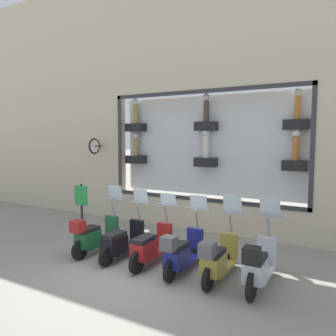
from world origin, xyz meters
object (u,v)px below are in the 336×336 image
at_px(scooter_red_3, 151,247).
at_px(scooter_green_5, 94,235).
at_px(scooter_olive_1, 218,259).
at_px(scooter_navy_2, 181,252).
at_px(scooter_black_4, 122,242).
at_px(shop_sign_post, 82,210).
at_px(scooter_silver_0, 259,265).

xyz_separation_m(scooter_red_3, scooter_green_5, (-0.06, 1.64, 0.04)).
distance_m(scooter_olive_1, scooter_green_5, 3.27).
relative_size(scooter_red_3, scooter_green_5, 1.00).
relative_size(scooter_navy_2, scooter_black_4, 1.00).
bearing_deg(scooter_navy_2, scooter_black_4, 87.70).
relative_size(scooter_olive_1, scooter_navy_2, 1.00).
distance_m(scooter_navy_2, shop_sign_post, 3.56).
bearing_deg(scooter_silver_0, scooter_black_4, 89.14).
height_order(scooter_silver_0, shop_sign_post, scooter_silver_0).
bearing_deg(shop_sign_post, scooter_navy_2, -100.56).
relative_size(scooter_olive_1, scooter_green_5, 1.00).
distance_m(scooter_silver_0, scooter_red_3, 2.46).
height_order(scooter_olive_1, scooter_navy_2, scooter_olive_1).
height_order(scooter_silver_0, scooter_red_3, scooter_silver_0).
bearing_deg(scooter_navy_2, scooter_green_5, 89.87).
relative_size(scooter_silver_0, scooter_black_4, 1.01).
bearing_deg(scooter_silver_0, scooter_olive_1, 90.91).
distance_m(scooter_black_4, shop_sign_post, 1.98).
bearing_deg(scooter_red_3, scooter_black_4, 90.17).
distance_m(scooter_olive_1, scooter_red_3, 1.64).
relative_size(scooter_olive_1, shop_sign_post, 1.11).
relative_size(scooter_silver_0, scooter_red_3, 1.00).
relative_size(scooter_navy_2, scooter_red_3, 0.99).
bearing_deg(scooter_red_3, scooter_silver_0, -91.20).
height_order(scooter_olive_1, shop_sign_post, scooter_olive_1).
relative_size(scooter_red_3, shop_sign_post, 1.12).
bearing_deg(scooter_black_4, scooter_red_3, -89.83).
height_order(scooter_silver_0, scooter_black_4, scooter_silver_0).
bearing_deg(scooter_navy_2, scooter_red_3, 85.23).
bearing_deg(shop_sign_post, scooter_red_3, -102.30).
xyz_separation_m(scooter_navy_2, scooter_black_4, (0.07, 1.64, -0.04)).
bearing_deg(scooter_black_4, shop_sign_post, 72.43).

